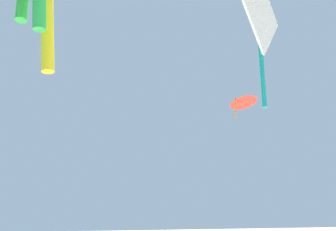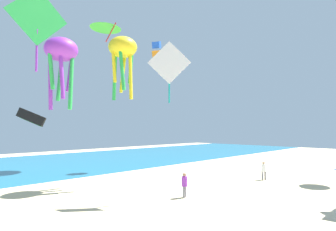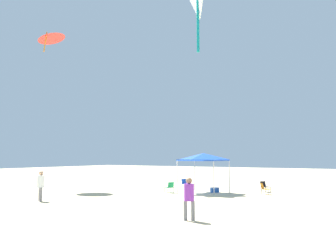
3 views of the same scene
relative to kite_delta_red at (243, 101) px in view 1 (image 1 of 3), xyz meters
The scene contains 2 objects.
kite_delta_red is the anchor object (origin of this frame).
kite_diamond_white 22.86m from the kite_delta_red, 155.47° to the left, with size 2.27×2.60×4.85m.
Camera 1 is at (-14.26, 15.46, 4.71)m, focal length 37.68 mm.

